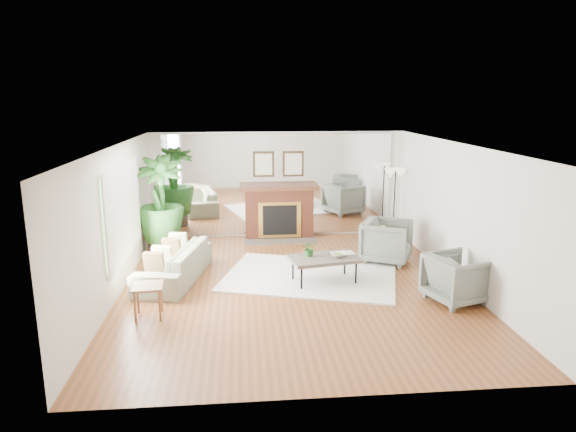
{
  "coord_description": "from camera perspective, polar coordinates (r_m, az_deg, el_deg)",
  "views": [
    {
      "loc": [
        -0.89,
        -8.58,
        3.3
      ],
      "look_at": [
        -0.04,
        0.6,
        1.15
      ],
      "focal_mm": 32.0,
      "sensor_mm": 36.0,
      "label": 1
    }
  ],
  "objects": [
    {
      "name": "coffee_table",
      "position": [
        9.27,
        4.05,
        -4.81
      ],
      "size": [
        1.34,
        0.94,
        0.49
      ],
      "rotation": [
        0.0,
        0.0,
        0.19
      ],
      "color": "#5C5348",
      "rests_on": "ground"
    },
    {
      "name": "armchair_front",
      "position": [
        8.89,
        18.27,
        -6.59
      ],
      "size": [
        1.1,
        1.09,
        0.8
      ],
      "primitive_type": "imported",
      "rotation": [
        0.0,
        0.0,
        1.89
      ],
      "color": "slate",
      "rests_on": "ground"
    },
    {
      "name": "potted_ficus",
      "position": [
        11.12,
        -14.06,
        1.44
      ],
      "size": [
        1.05,
        1.05,
        2.1
      ],
      "color": "black",
      "rests_on": "ground"
    },
    {
      "name": "tabletop_plant",
      "position": [
        9.25,
        2.41,
        -3.62
      ],
      "size": [
        0.27,
        0.24,
        0.29
      ],
      "primitive_type": "imported",
      "rotation": [
        0.0,
        0.0,
        0.05
      ],
      "color": "#2C6625",
      "rests_on": "coffee_table"
    },
    {
      "name": "fireplace",
      "position": [
        12.16,
        -0.99,
        0.59
      ],
      "size": [
        1.85,
        0.83,
        2.05
      ],
      "color": "brown",
      "rests_on": "ground"
    },
    {
      "name": "window_panel",
      "position": [
        9.42,
        -17.88,
        0.55
      ],
      "size": [
        0.04,
        2.4,
        1.5
      ],
      "primitive_type": "cube",
      "color": "#B2E09E",
      "rests_on": "wall_left"
    },
    {
      "name": "wall_back",
      "position": [
        12.28,
        -1.08,
        3.51
      ],
      "size": [
        6.0,
        0.02,
        2.5
      ],
      "primitive_type": "cube",
      "color": "silver",
      "rests_on": "ground"
    },
    {
      "name": "side_table",
      "position": [
        8.14,
        -15.31,
        -7.98
      ],
      "size": [
        0.48,
        0.48,
        0.51
      ],
      "rotation": [
        0.0,
        0.0,
        0.08
      ],
      "color": "#95613B",
      "rests_on": "ground"
    },
    {
      "name": "wall_right",
      "position": [
        9.64,
        18.57,
        0.16
      ],
      "size": [
        0.02,
        7.0,
        2.5
      ],
      "primitive_type": "cube",
      "color": "silver",
      "rests_on": "ground"
    },
    {
      "name": "fruit_bowl",
      "position": [
        9.29,
        5.58,
        -4.31
      ],
      "size": [
        0.34,
        0.34,
        0.07
      ],
      "primitive_type": "imported",
      "rotation": [
        0.0,
        0.0,
        0.25
      ],
      "color": "#95613B",
      "rests_on": "coffee_table"
    },
    {
      "name": "floor_lamp",
      "position": [
        12.24,
        11.84,
        4.07
      ],
      "size": [
        0.55,
        0.3,
        1.68
      ],
      "color": "black",
      "rests_on": "ground"
    },
    {
      "name": "area_rug",
      "position": [
        9.69,
        2.51,
        -6.68
      ],
      "size": [
        3.63,
        3.03,
        0.03
      ],
      "primitive_type": "cube",
      "rotation": [
        0.0,
        0.0,
        -0.29
      ],
      "color": "white",
      "rests_on": "ground"
    },
    {
      "name": "sofa",
      "position": [
        9.65,
        -12.55,
        -5.18
      ],
      "size": [
        1.28,
        2.31,
        0.64
      ],
      "primitive_type": "imported",
      "rotation": [
        0.0,
        0.0,
        -1.78
      ],
      "color": "slate",
      "rests_on": "ground"
    },
    {
      "name": "book",
      "position": [
        9.47,
        6.24,
        -4.14
      ],
      "size": [
        0.21,
        0.27,
        0.02
      ],
      "primitive_type": "imported",
      "rotation": [
        0.0,
        0.0,
        0.09
      ],
      "color": "#95613B",
      "rests_on": "coffee_table"
    },
    {
      "name": "wall_left",
      "position": [
        9.07,
        -18.55,
        -0.62
      ],
      "size": [
        0.02,
        7.0,
        2.5
      ],
      "primitive_type": "cube",
      "color": "silver",
      "rests_on": "ground"
    },
    {
      "name": "mirror_panel",
      "position": [
        12.26,
        -1.07,
        3.5
      ],
      "size": [
        5.4,
        0.04,
        2.4
      ],
      "primitive_type": "cube",
      "color": "silver",
      "rests_on": "wall_back"
    },
    {
      "name": "armchair_back",
      "position": [
        10.62,
        10.91,
        -2.76
      ],
      "size": [
        1.27,
        1.26,
        0.87
      ],
      "primitive_type": "imported",
      "rotation": [
        0.0,
        0.0,
        1.1
      ],
      "color": "slate",
      "rests_on": "ground"
    },
    {
      "name": "ground",
      "position": [
        9.24,
        0.57,
        -7.8
      ],
      "size": [
        7.0,
        7.0,
        0.0
      ],
      "primitive_type": "plane",
      "color": "brown",
      "rests_on": "ground"
    }
  ]
}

